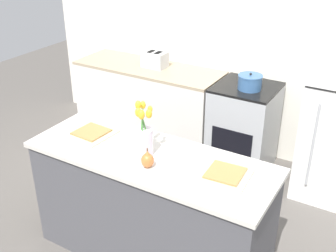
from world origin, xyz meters
The scene contains 10 objects.
back_wall centered at (0.00, 2.00, 1.35)m, with size 5.20×0.08×2.70m.
kitchen_island centered at (0.00, 0.00, 0.46)m, with size 1.80×0.66×0.92m.
back_counter centered at (-1.06, 1.60, 0.46)m, with size 1.68×0.60×0.91m.
stove_range centered at (0.10, 1.60, 0.46)m, with size 0.60×0.61×0.91m.
flower_vase centered at (-0.04, -0.01, 1.05)m, with size 0.14×0.16×0.40m.
pear_figurine centered at (0.07, -0.14, 0.97)m, with size 0.09×0.09×0.14m.
plate_setting_left centered at (-0.56, 0.04, 0.93)m, with size 0.34×0.34×0.02m.
plate_setting_right centered at (0.56, 0.04, 0.93)m, with size 0.34×0.34×0.02m.
toaster centered at (-0.99, 1.63, 1.00)m, with size 0.28×0.18×0.17m.
cooking_pot centered at (0.15, 1.55, 0.98)m, with size 0.23×0.23×0.17m.
Camera 1 is at (1.41, -2.11, 2.43)m, focal length 45.00 mm.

